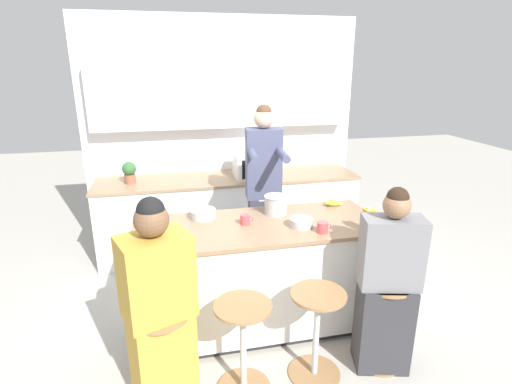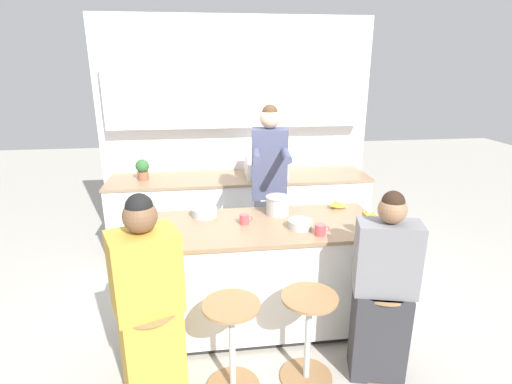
# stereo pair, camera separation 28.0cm
# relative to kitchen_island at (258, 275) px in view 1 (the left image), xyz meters

# --- Properties ---
(ground_plane) EXTENTS (16.00, 16.00, 0.00)m
(ground_plane) POSITION_rel_kitchen_island_xyz_m (0.00, 0.00, -0.47)
(ground_plane) COLOR #B2ADA3
(wall_back) EXTENTS (3.25, 0.22, 2.70)m
(wall_back) POSITION_rel_kitchen_island_xyz_m (0.00, 1.85, 1.07)
(wall_back) COLOR white
(wall_back) RESTS_ON ground_plane
(back_counter) EXTENTS (3.02, 0.69, 0.91)m
(back_counter) POSITION_rel_kitchen_island_xyz_m (0.00, 1.52, -0.02)
(back_counter) COLOR white
(back_counter) RESTS_ON ground_plane
(kitchen_island) EXTENTS (2.00, 0.80, 0.93)m
(kitchen_island) POSITION_rel_kitchen_island_xyz_m (0.00, 0.00, 0.00)
(kitchen_island) COLOR black
(kitchen_island) RESTS_ON ground_plane
(bar_stool_leftmost) EXTENTS (0.39, 0.39, 0.68)m
(bar_stool_leftmost) POSITION_rel_kitchen_island_xyz_m (-0.80, -0.68, -0.09)
(bar_stool_leftmost) COLOR #997047
(bar_stool_leftmost) RESTS_ON ground_plane
(bar_stool_center_left) EXTENTS (0.39, 0.39, 0.68)m
(bar_stool_center_left) POSITION_rel_kitchen_island_xyz_m (-0.27, -0.71, -0.09)
(bar_stool_center_left) COLOR #997047
(bar_stool_center_left) RESTS_ON ground_plane
(bar_stool_center_right) EXTENTS (0.39, 0.39, 0.68)m
(bar_stool_center_right) POSITION_rel_kitchen_island_xyz_m (0.27, -0.68, -0.09)
(bar_stool_center_right) COLOR #997047
(bar_stool_center_right) RESTS_ON ground_plane
(bar_stool_rightmost) EXTENTS (0.39, 0.39, 0.68)m
(bar_stool_rightmost) POSITION_rel_kitchen_island_xyz_m (0.80, -0.65, -0.09)
(bar_stool_rightmost) COLOR #997047
(bar_stool_rightmost) RESTS_ON ground_plane
(person_cooking) EXTENTS (0.39, 0.62, 1.82)m
(person_cooking) POSITION_rel_kitchen_island_xyz_m (0.20, 0.64, 0.45)
(person_cooking) COLOR #383842
(person_cooking) RESTS_ON ground_plane
(person_wrapped_blanket) EXTENTS (0.49, 0.41, 1.46)m
(person_wrapped_blanket) POSITION_rel_kitchen_island_xyz_m (-0.79, -0.69, 0.22)
(person_wrapped_blanket) COLOR gold
(person_wrapped_blanket) RESTS_ON ground_plane
(person_seated_near) EXTENTS (0.46, 0.35, 1.41)m
(person_seated_near) POSITION_rel_kitchen_island_xyz_m (0.78, -0.69, 0.17)
(person_seated_near) COLOR #333338
(person_seated_near) RESTS_ON ground_plane
(cooking_pot) EXTENTS (0.30, 0.21, 0.16)m
(cooking_pot) POSITION_rel_kitchen_island_xyz_m (0.20, 0.21, 0.54)
(cooking_pot) COLOR #B7BABC
(cooking_pot) RESTS_ON kitchen_island
(fruit_bowl) EXTENTS (0.19, 0.19, 0.07)m
(fruit_bowl) POSITION_rel_kitchen_island_xyz_m (0.32, -0.12, 0.50)
(fruit_bowl) COLOR #B7BABC
(fruit_bowl) RESTS_ON kitchen_island
(mixing_bowl_steel) EXTENTS (0.22, 0.22, 0.07)m
(mixing_bowl_steel) POSITION_rel_kitchen_island_xyz_m (-0.42, 0.25, 0.50)
(mixing_bowl_steel) COLOR #B7BABC
(mixing_bowl_steel) RESTS_ON kitchen_island
(coffee_cup_near) EXTENTS (0.11, 0.07, 0.08)m
(coffee_cup_near) POSITION_rel_kitchen_island_xyz_m (-0.10, 0.03, 0.50)
(coffee_cup_near) COLOR #DB4C51
(coffee_cup_near) RESTS_ON kitchen_island
(coffee_cup_far) EXTENTS (0.12, 0.08, 0.08)m
(coffee_cup_far) POSITION_rel_kitchen_island_xyz_m (0.45, -0.26, 0.50)
(coffee_cup_far) COLOR #DB4C51
(coffee_cup_far) RESTS_ON kitchen_island
(banana_bunch) EXTENTS (0.19, 0.13, 0.06)m
(banana_bunch) POSITION_rel_kitchen_island_xyz_m (0.76, 0.28, 0.49)
(banana_bunch) COLOR yellow
(banana_bunch) RESTS_ON kitchen_island
(juice_carton) EXTENTS (0.08, 0.08, 0.20)m
(juice_carton) POSITION_rel_kitchen_island_xyz_m (0.80, -0.32, 0.56)
(juice_carton) COLOR gold
(juice_carton) RESTS_ON kitchen_island
(microwave) EXTENTS (0.46, 0.40, 0.28)m
(microwave) POSITION_rel_kitchen_island_xyz_m (0.30, 1.48, 0.58)
(microwave) COLOR white
(microwave) RESTS_ON back_counter
(potted_plant) EXTENTS (0.15, 0.15, 0.24)m
(potted_plant) POSITION_rel_kitchen_island_xyz_m (-1.10, 1.52, 0.57)
(potted_plant) COLOR #93563D
(potted_plant) RESTS_ON back_counter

